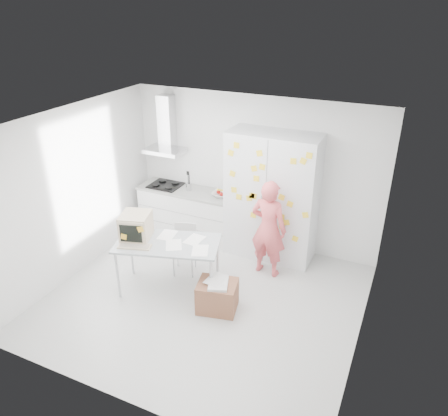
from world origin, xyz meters
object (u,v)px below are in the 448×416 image
at_px(chair, 185,245).
at_px(cardboard_box, 217,296).
at_px(person, 268,229).
at_px(desk, 147,234).

relative_size(chair, cardboard_box, 1.29).
bearing_deg(person, cardboard_box, 80.63).
xyz_separation_m(person, chair, (-1.25, -0.49, -0.35)).
bearing_deg(person, chair, 27.71).
height_order(desk, cardboard_box, desk).
relative_size(person, cardboard_box, 2.55).
height_order(person, chair, person).
distance_m(chair, cardboard_box, 1.18).
xyz_separation_m(person, cardboard_box, (-0.33, -1.20, -0.59)).
relative_size(desk, chair, 2.04).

